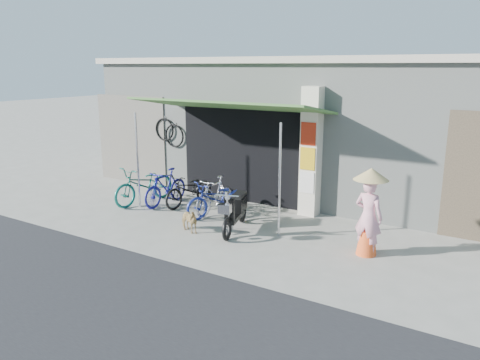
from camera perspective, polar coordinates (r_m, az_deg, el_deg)
The scene contains 14 objects.
ground at distance 9.66m, azimuth -2.13°, elevation -7.13°, with size 80.00×80.00×0.00m, color #9D998E.
road_strip at distance 6.79m, azimuth -24.91°, elevation -18.02°, with size 80.00×6.00×0.01m, color #2C2B2E.
bicycle_shop at distance 13.65m, azimuth 9.85°, elevation 6.78°, with size 12.30×5.30×3.66m.
shop_pillar at distance 10.96m, azimuth 8.70°, elevation 3.38°, with size 0.42×0.44×3.00m.
awning at distance 10.92m, azimuth -1.43°, elevation 8.87°, with size 4.60×1.88×2.72m.
neighbour_left at distance 14.39m, azimuth -13.09°, elevation 4.83°, with size 2.60×0.06×2.60m, color #6B665B.
bike_teal at distance 12.20m, azimuth -11.56°, elevation -0.55°, with size 0.65×1.86×0.98m, color #166456.
bike_blue at distance 11.96m, azimuth -9.05°, elevation -0.87°, with size 0.43×1.52×0.91m, color navy.
bike_black at distance 11.84m, azimuth -6.19°, elevation -1.13°, with size 0.56×1.59×0.84m, color black.
bike_silver at distance 11.18m, azimuth -3.07°, elevation -1.85°, with size 0.41×1.47×0.88m, color silver.
bike_navy at distance 10.92m, azimuth -2.80°, elevation -2.29°, with size 0.57×1.62×0.85m, color navy.
street_dog at distance 9.99m, azimuth -6.37°, elevation -4.89°, with size 0.28×0.62×0.53m, color tan.
moped at distance 9.99m, azimuth -0.54°, elevation -3.78°, with size 0.67×1.65×0.95m.
nun at distance 8.91m, azimuth 15.43°, elevation -3.81°, with size 0.64×0.64×1.66m.
Camera 1 is at (5.04, -7.49, 3.44)m, focal length 35.00 mm.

